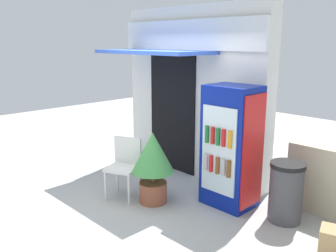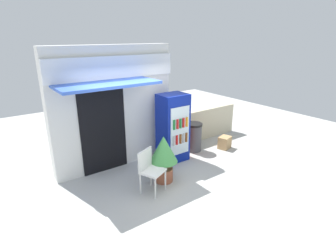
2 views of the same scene
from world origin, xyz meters
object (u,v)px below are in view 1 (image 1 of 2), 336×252
object	(u,v)px
drink_cooler	(231,147)
trash_bin	(286,192)
potted_plant_near_shop	(153,160)
plastic_chair	(125,163)

from	to	relation	value
drink_cooler	trash_bin	size ratio (longest dim) A/B	2.17
drink_cooler	trash_bin	bearing A→B (deg)	8.14
potted_plant_near_shop	plastic_chair	bearing A→B (deg)	-161.65
drink_cooler	potted_plant_near_shop	distance (m)	1.15
plastic_chair	trash_bin	xyz separation A→B (m)	(2.13, 1.03, -0.13)
drink_cooler	trash_bin	world-z (taller)	drink_cooler
drink_cooler	potted_plant_near_shop	size ratio (longest dim) A/B	1.63
plastic_chair	trash_bin	size ratio (longest dim) A/B	1.13
potted_plant_near_shop	trash_bin	bearing A→B (deg)	27.90
drink_cooler	plastic_chair	size ratio (longest dim) A/B	1.92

